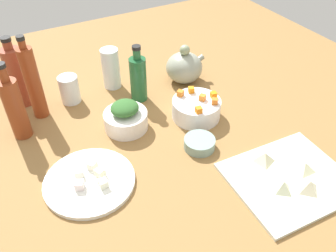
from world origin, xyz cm
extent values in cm
cube|color=olive|center=(0.00, 0.00, 1.50)|extent=(190.00, 190.00, 3.00)
cube|color=silver|center=(19.95, -29.56, 3.50)|extent=(31.45, 27.32, 1.00)
cylinder|color=white|center=(-26.16, -5.24, 3.60)|extent=(23.68, 23.68, 1.20)
cylinder|color=white|center=(-8.68, 10.93, 5.80)|extent=(13.34, 13.34, 5.61)
cylinder|color=white|center=(13.15, 5.29, 6.07)|extent=(15.40, 15.40, 6.14)
cylinder|color=gray|center=(6.19, -7.58, 4.54)|extent=(9.04, 9.04, 3.08)
ellipsoid|color=gray|center=(20.78, 25.64, 8.46)|extent=(13.16, 13.04, 10.92)
sphere|color=gray|center=(20.78, 25.64, 15.40)|extent=(3.68, 3.68, 3.68)
cylinder|color=gray|center=(26.37, 25.64, 9.83)|extent=(5.38, 2.00, 3.93)
cylinder|color=brown|center=(-37.27, 22.80, 12.46)|extent=(5.38, 5.38, 18.93)
cylinder|color=brown|center=(-37.27, 22.80, 24.05)|extent=(2.42, 2.42, 4.25)
cylinder|color=black|center=(-37.27, 22.80, 26.78)|extent=(2.69, 2.69, 1.20)
cylinder|color=#215C32|center=(1.53, 23.19, 10.59)|extent=(5.56, 5.56, 15.18)
cylinder|color=#215C32|center=(1.53, 23.19, 19.86)|extent=(2.50, 2.50, 3.36)
cylinder|color=black|center=(1.53, 23.19, 22.15)|extent=(2.78, 2.78, 1.20)
cylinder|color=brown|center=(-33.41, 39.61, 12.95)|extent=(6.13, 6.13, 19.89)
cylinder|color=brown|center=(-33.41, 39.61, 24.24)|extent=(2.76, 2.76, 2.69)
cylinder|color=black|center=(-33.41, 39.61, 26.18)|extent=(3.07, 3.07, 1.20)
cylinder|color=maroon|center=(-30.06, 30.21, 14.77)|extent=(4.66, 4.66, 23.53)
cylinder|color=maroon|center=(-30.06, 30.21, 27.84)|extent=(2.10, 2.10, 2.61)
cylinder|color=black|center=(-30.06, 30.21, 29.74)|extent=(2.33, 2.33, 1.20)
cylinder|color=white|center=(-19.36, 33.01, 7.69)|extent=(6.53, 6.53, 9.38)
cylinder|color=white|center=(-3.56, 34.89, 10.21)|extent=(6.18, 6.18, 14.42)
cube|color=orange|center=(18.79, 4.41, 10.04)|extent=(2.13, 2.13, 1.80)
cube|color=orange|center=(14.92, 4.87, 10.04)|extent=(2.51, 2.51, 1.80)
cube|color=orange|center=(14.12, 10.20, 10.04)|extent=(2.34, 2.34, 1.80)
cube|color=orange|center=(10.08, 10.22, 10.04)|extent=(2.49, 2.49, 1.80)
cube|color=orange|center=(17.16, 1.35, 10.04)|extent=(2.52, 2.52, 1.80)
cube|color=orange|center=(10.39, 0.21, 10.04)|extent=(2.07, 2.07, 1.80)
ellipsoid|color=#32642C|center=(-8.68, 10.93, 10.50)|extent=(9.75, 9.54, 3.78)
cube|color=#F2F0CB|center=(-23.06, -5.26, 5.30)|extent=(2.78, 2.78, 2.20)
cube|color=white|center=(-23.67, -9.12, 5.30)|extent=(2.34, 2.34, 2.20)
cube|color=white|center=(-27.99, -2.71, 5.30)|extent=(2.62, 2.62, 2.20)
cube|color=white|center=(-29.14, -6.76, 5.30)|extent=(2.91, 2.91, 2.20)
cube|color=white|center=(-23.99, -1.76, 5.30)|extent=(3.04, 3.04, 2.20)
pyramid|color=beige|center=(15.32, -31.73, 5.51)|extent=(4.48, 4.91, 3.01)
pyramid|color=beige|center=(25.31, -29.24, 5.21)|extent=(6.93, 6.88, 2.43)
pyramid|color=beige|center=(21.04, -34.82, 5.55)|extent=(4.54, 4.51, 3.11)
pyramid|color=beige|center=(18.08, -21.56, 5.46)|extent=(6.46, 6.62, 2.93)
camera|label=1|loc=(-37.61, -68.32, 72.66)|focal=37.43mm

